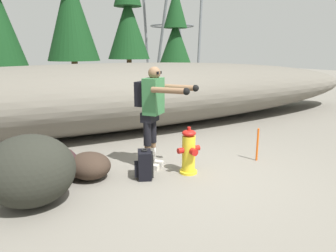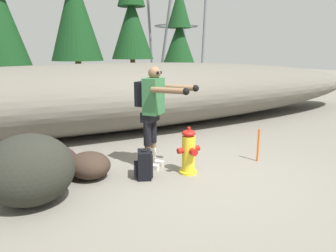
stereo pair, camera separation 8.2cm
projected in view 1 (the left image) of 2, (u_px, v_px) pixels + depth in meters
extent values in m
cube|color=slate|center=(194.00, 177.00, 4.99)|extent=(56.00, 56.00, 0.04)
ellipsoid|color=#666056|center=(118.00, 96.00, 7.91)|extent=(17.13, 3.20, 1.65)
cylinder|color=yellow|center=(188.00, 172.00, 5.08)|extent=(0.29, 0.29, 0.04)
cylinder|color=yellow|center=(189.00, 154.00, 5.01)|extent=(0.21, 0.21, 0.58)
ellipsoid|color=red|center=(189.00, 133.00, 4.93)|extent=(0.22, 0.22, 0.10)
cylinder|color=red|center=(189.00, 128.00, 4.91)|extent=(0.06, 0.06, 0.05)
cylinder|color=red|center=(181.00, 151.00, 4.93)|extent=(0.09, 0.09, 0.09)
cylinder|color=red|center=(197.00, 148.00, 5.06)|extent=(0.09, 0.09, 0.09)
cylinder|color=red|center=(194.00, 152.00, 4.86)|extent=(0.11, 0.09, 0.11)
cube|color=beige|center=(156.00, 163.00, 5.40)|extent=(0.24, 0.26, 0.09)
cylinder|color=white|center=(153.00, 154.00, 5.39)|extent=(0.10, 0.10, 0.24)
cylinder|color=brown|center=(153.00, 145.00, 5.35)|extent=(0.10, 0.10, 0.09)
cylinder|color=black|center=(153.00, 130.00, 5.29)|extent=(0.13, 0.13, 0.42)
cube|color=beige|center=(151.00, 167.00, 5.22)|extent=(0.24, 0.26, 0.09)
cylinder|color=white|center=(148.00, 157.00, 5.21)|extent=(0.10, 0.10, 0.24)
cylinder|color=brown|center=(148.00, 148.00, 5.17)|extent=(0.10, 0.10, 0.09)
cylinder|color=black|center=(147.00, 133.00, 5.11)|extent=(0.13, 0.13, 0.42)
cube|color=black|center=(150.00, 117.00, 5.14)|extent=(0.37, 0.36, 0.16)
cube|color=#336B3D|center=(153.00, 96.00, 5.03)|extent=(0.43, 0.41, 0.59)
cube|color=black|center=(142.00, 94.00, 5.10)|extent=(0.32, 0.30, 0.40)
sphere|color=brown|center=(154.00, 73.00, 4.94)|extent=(0.20, 0.20, 0.20)
cube|color=black|center=(159.00, 73.00, 4.90)|extent=(0.13, 0.11, 0.04)
cylinder|color=brown|center=(180.00, 87.00, 5.06)|extent=(0.44, 0.51, 0.09)
sphere|color=black|center=(195.00, 88.00, 4.96)|extent=(0.11, 0.11, 0.11)
cylinder|color=brown|center=(169.00, 91.00, 4.66)|extent=(0.44, 0.51, 0.09)
sphere|color=black|center=(186.00, 91.00, 4.56)|extent=(0.11, 0.11, 0.11)
cube|color=black|center=(145.00, 165.00, 4.83)|extent=(0.30, 0.35, 0.44)
cube|color=black|center=(136.00, 169.00, 4.83)|extent=(0.13, 0.22, 0.20)
torus|color=black|center=(144.00, 150.00, 4.78)|extent=(0.10, 0.10, 0.02)
cube|color=black|center=(152.00, 166.00, 4.77)|extent=(0.05, 0.06, 0.37)
cube|color=black|center=(152.00, 163.00, 4.93)|extent=(0.05, 0.06, 0.37)
ellipsoid|color=#352122|center=(48.00, 164.00, 4.73)|extent=(1.23, 1.24, 0.53)
ellipsoid|color=#282922|center=(30.00, 171.00, 3.94)|extent=(1.29, 1.20, 0.93)
ellipsoid|color=#372920|center=(89.00, 166.00, 4.84)|extent=(0.86, 0.89, 0.41)
cylinder|color=#47331E|center=(2.00, 88.00, 10.68)|extent=(0.22, 0.22, 1.44)
cylinder|color=#47331E|center=(76.00, 80.00, 12.73)|extent=(0.25, 0.25, 1.56)
cone|color=#143D19|center=(71.00, 15.00, 12.14)|extent=(2.05, 2.05, 3.46)
cylinder|color=#47331E|center=(130.00, 77.00, 14.21)|extent=(0.22, 0.22, 1.60)
cone|color=#143D19|center=(128.00, 28.00, 13.71)|extent=(1.86, 1.86, 2.69)
cylinder|color=#47331E|center=(175.00, 79.00, 16.34)|extent=(0.22, 0.22, 1.02)
cone|color=#143D19|center=(175.00, 45.00, 15.93)|extent=(1.86, 1.86, 2.46)
cone|color=#143D19|center=(176.00, 7.00, 15.50)|extent=(1.21, 1.21, 2.05)
cylinder|color=slate|center=(180.00, 28.00, 21.33)|extent=(0.94, 0.94, 6.99)
cylinder|color=slate|center=(145.00, 27.00, 20.16)|extent=(0.94, 0.94, 6.99)
cylinder|color=slate|center=(200.00, 25.00, 19.13)|extent=(0.94, 0.94, 6.99)
cylinder|color=slate|center=(163.00, 24.00, 17.96)|extent=(0.94, 0.94, 6.99)
torus|color=slate|center=(172.00, 26.00, 19.64)|extent=(2.76, 2.76, 0.10)
cylinder|color=#E55914|center=(257.00, 145.00, 5.60)|extent=(0.04, 0.04, 0.60)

